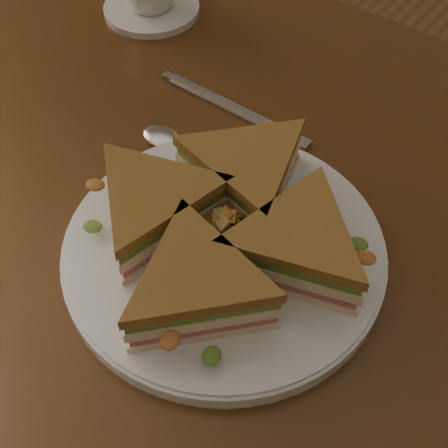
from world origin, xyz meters
name	(u,v)px	position (x,y,z in m)	size (l,w,h in m)	color
ground	(227,447)	(0.00, 0.00, 0.00)	(6.00, 6.00, 0.00)	brown
table	(230,254)	(0.00, 0.00, 0.65)	(1.20, 0.80, 0.75)	#341C0C
plate	(224,251)	(0.04, -0.06, 0.76)	(0.31, 0.31, 0.02)	silver
sandwich_wedges	(224,227)	(0.04, -0.06, 0.80)	(0.33, 0.33, 0.06)	#F8DFB7
crisps_mound	(224,230)	(0.04, -0.06, 0.79)	(0.09, 0.09, 0.05)	#C66B19
spoon	(180,143)	(-0.09, 0.03, 0.75)	(0.18, 0.06, 0.01)	silver
knife	(228,106)	(-0.09, 0.12, 0.75)	(0.22, 0.02, 0.00)	silver
saucer	(152,9)	(-0.30, 0.22, 0.76)	(0.13, 0.13, 0.01)	silver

